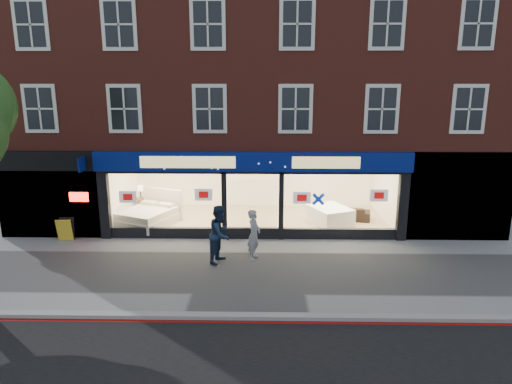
{
  "coord_description": "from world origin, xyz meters",
  "views": [
    {
      "loc": [
        0.43,
        -13.16,
        5.73
      ],
      "look_at": [
        0.13,
        2.5,
        1.93
      ],
      "focal_mm": 32.0,
      "sensor_mm": 36.0,
      "label": 1
    }
  ],
  "objects_px": {
    "display_bed": "(149,216)",
    "a_board": "(66,229)",
    "mattress_stack": "(330,215)",
    "pedestrian_grey": "(254,234)",
    "pedestrian_blue": "(220,234)",
    "sofa": "(346,213)"
  },
  "relations": [
    {
      "from": "mattress_stack",
      "to": "pedestrian_grey",
      "type": "height_order",
      "value": "pedestrian_grey"
    },
    {
      "from": "sofa",
      "to": "pedestrian_grey",
      "type": "distance_m",
      "value": 5.67
    },
    {
      "from": "mattress_stack",
      "to": "pedestrian_blue",
      "type": "distance_m",
      "value": 5.71
    },
    {
      "from": "sofa",
      "to": "pedestrian_blue",
      "type": "xyz_separation_m",
      "value": [
        -4.86,
        -4.49,
        0.56
      ]
    },
    {
      "from": "pedestrian_grey",
      "to": "pedestrian_blue",
      "type": "height_order",
      "value": "pedestrian_blue"
    },
    {
      "from": "sofa",
      "to": "mattress_stack",
      "type": "bearing_deg",
      "value": 47.44
    },
    {
      "from": "a_board",
      "to": "pedestrian_blue",
      "type": "relative_size",
      "value": 0.45
    },
    {
      "from": "display_bed",
      "to": "mattress_stack",
      "type": "bearing_deg",
      "value": 26.2
    },
    {
      "from": "display_bed",
      "to": "pedestrian_grey",
      "type": "distance_m",
      "value": 5.49
    },
    {
      "from": "display_bed",
      "to": "a_board",
      "type": "relative_size",
      "value": 3.27
    },
    {
      "from": "a_board",
      "to": "pedestrian_blue",
      "type": "bearing_deg",
      "value": -21.67
    },
    {
      "from": "mattress_stack",
      "to": "pedestrian_grey",
      "type": "xyz_separation_m",
      "value": [
        -3.01,
        -3.67,
        0.4
      ]
    },
    {
      "from": "display_bed",
      "to": "pedestrian_grey",
      "type": "bearing_deg",
      "value": -13.97
    },
    {
      "from": "mattress_stack",
      "to": "pedestrian_grey",
      "type": "bearing_deg",
      "value": -129.38
    },
    {
      "from": "pedestrian_blue",
      "to": "pedestrian_grey",
      "type": "bearing_deg",
      "value": -55.39
    },
    {
      "from": "mattress_stack",
      "to": "pedestrian_blue",
      "type": "relative_size",
      "value": 1.11
    },
    {
      "from": "display_bed",
      "to": "a_board",
      "type": "distance_m",
      "value": 3.16
    },
    {
      "from": "a_board",
      "to": "pedestrian_grey",
      "type": "height_order",
      "value": "pedestrian_grey"
    },
    {
      "from": "mattress_stack",
      "to": "pedestrian_blue",
      "type": "xyz_separation_m",
      "value": [
        -4.09,
        -3.95,
        0.51
      ]
    },
    {
      "from": "display_bed",
      "to": "pedestrian_grey",
      "type": "xyz_separation_m",
      "value": [
        4.33,
        -3.35,
        0.38
      ]
    },
    {
      "from": "display_bed",
      "to": "a_board",
      "type": "xyz_separation_m",
      "value": [
        -2.66,
        -1.71,
        -0.03
      ]
    },
    {
      "from": "sofa",
      "to": "pedestrian_grey",
      "type": "relative_size",
      "value": 1.16
    }
  ]
}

